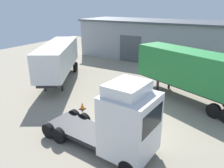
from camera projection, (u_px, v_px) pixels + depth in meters
ground_plane at (127, 114)px, 16.17m from camera, size 60.00×60.00×0.00m
warehouse_building at (186, 42)px, 29.49m from camera, size 30.50×7.78×5.47m
tractor_unit_white at (122, 123)px, 11.14m from camera, size 6.86×3.02×4.22m
container_trailer_green at (191, 70)px, 17.62m from camera, size 9.82×6.14×4.16m
container_trailer_red at (58, 58)px, 22.22m from camera, size 7.31×9.86×3.90m
traffic_cone at (82, 106)px, 16.82m from camera, size 0.40×0.40×0.55m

